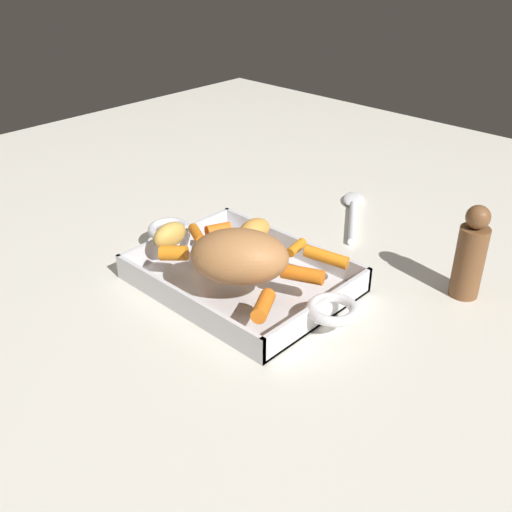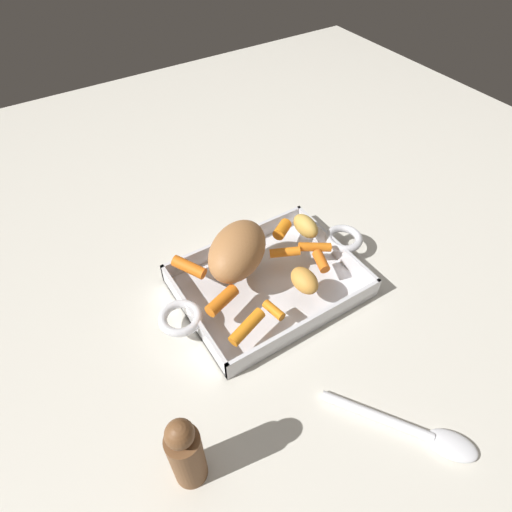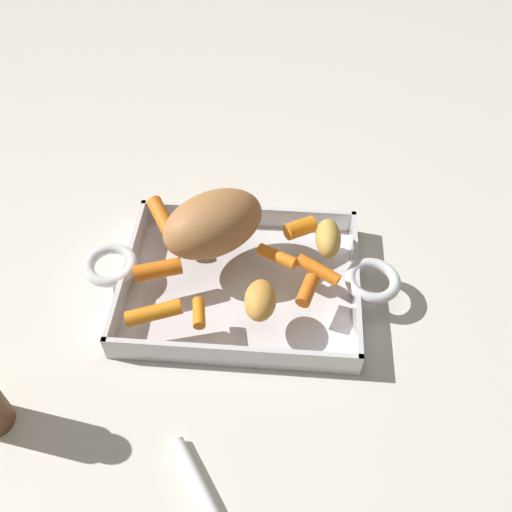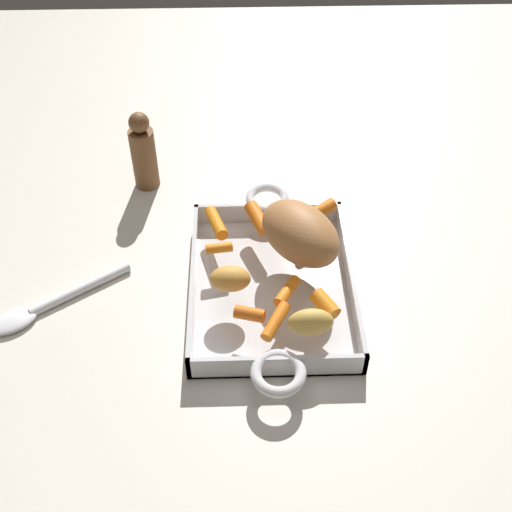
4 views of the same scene
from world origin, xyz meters
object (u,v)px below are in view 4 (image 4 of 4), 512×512
(baby_carrot_northwest, at_px, (287,291))
(baby_carrot_southeast, at_px, (219,248))
(baby_carrot_center_left, at_px, (318,212))
(baby_carrot_long, at_px, (216,223))
(roasting_dish, at_px, (272,285))
(baby_carrot_southwest, at_px, (278,321))
(potato_whole, at_px, (230,279))
(serving_spoon, at_px, (46,306))
(pepper_mill, at_px, (143,153))
(baby_carrot_northeast, at_px, (325,304))
(baby_carrot_short, at_px, (250,314))
(baby_carrot_center_right, at_px, (258,218))
(pork_roast, at_px, (300,233))
(potato_near_roast, at_px, (311,322))

(baby_carrot_northwest, distance_m, baby_carrot_southeast, 0.14)
(baby_carrot_center_left, xyz_separation_m, baby_carrot_long, (-0.02, 0.16, -0.00))
(roasting_dish, xyz_separation_m, baby_carrot_southwest, (-0.10, -0.00, 0.04))
(baby_carrot_southeast, xyz_separation_m, baby_carrot_center_left, (0.08, -0.16, 0.00))
(baby_carrot_center_left, xyz_separation_m, potato_whole, (-0.15, 0.14, 0.01))
(baby_carrot_southwest, relative_size, serving_spoon, 0.30)
(baby_carrot_northwest, xyz_separation_m, pepper_mill, (0.32, 0.23, 0.02))
(roasting_dish, bearing_deg, baby_carrot_southwest, -178.50)
(baby_carrot_northeast, bearing_deg, potato_whole, 70.77)
(baby_carrot_short, height_order, baby_carrot_long, baby_carrot_long)
(baby_carrot_long, bearing_deg, baby_carrot_center_right, -83.33)
(baby_carrot_southwest, distance_m, serving_spoon, 0.35)
(baby_carrot_center_left, bearing_deg, baby_carrot_short, 151.29)
(roasting_dish, bearing_deg, pork_roast, -47.68)
(baby_carrot_center_right, bearing_deg, baby_carrot_southwest, -174.27)
(serving_spoon, bearing_deg, baby_carrot_long, 172.10)
(baby_carrot_center_right, bearing_deg, pork_roast, -137.60)
(roasting_dish, xyz_separation_m, baby_carrot_northeast, (-0.08, -0.07, 0.04))
(baby_carrot_center_right, height_order, pepper_mill, pepper_mill)
(roasting_dish, distance_m, potato_near_roast, 0.13)
(roasting_dish, bearing_deg, potato_near_roast, -158.15)
(potato_near_roast, bearing_deg, pepper_mill, 34.22)
(pork_roast, height_order, pepper_mill, pepper_mill)
(roasting_dish, bearing_deg, baby_carrot_center_right, 9.76)
(baby_carrot_southeast, height_order, potato_whole, potato_whole)
(pepper_mill, bearing_deg, baby_carrot_southwest, -149.68)
(baby_carrot_northeast, distance_m, baby_carrot_center_left, 0.20)
(baby_carrot_southeast, xyz_separation_m, baby_carrot_short, (-0.13, -0.04, 0.00))
(baby_carrot_northeast, relative_size, potato_whole, 0.72)
(pork_roast, distance_m, serving_spoon, 0.40)
(baby_carrot_southeast, distance_m, baby_carrot_short, 0.14)
(baby_carrot_center_right, height_order, baby_carrot_southeast, baby_carrot_center_right)
(baby_carrot_northwest, relative_size, baby_carrot_southeast, 1.41)
(baby_carrot_center_left, distance_m, potato_whole, 0.21)
(pork_roast, distance_m, potato_near_roast, 0.16)
(baby_carrot_long, distance_m, serving_spoon, 0.29)
(pepper_mill, bearing_deg, pork_roast, -131.57)
(potato_near_roast, bearing_deg, pork_roast, 1.15)
(pepper_mill, bearing_deg, baby_carrot_short, -153.45)
(pepper_mill, bearing_deg, potato_near_roast, -145.78)
(baby_carrot_center_left, distance_m, baby_carrot_southwest, 0.24)
(baby_carrot_northeast, xyz_separation_m, serving_spoon, (0.05, 0.41, -0.05))
(roasting_dish, distance_m, baby_carrot_northeast, 0.11)
(baby_carrot_northeast, distance_m, baby_carrot_southwest, 0.07)
(pepper_mill, bearing_deg, baby_carrot_northwest, -143.54)
(roasting_dish, height_order, baby_carrot_short, baby_carrot_short)
(baby_carrot_northeast, distance_m, potato_whole, 0.14)
(baby_carrot_center_left, relative_size, pepper_mill, 0.42)
(baby_carrot_center_right, relative_size, baby_carrot_short, 1.48)
(baby_carrot_northeast, height_order, serving_spoon, baby_carrot_northeast)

